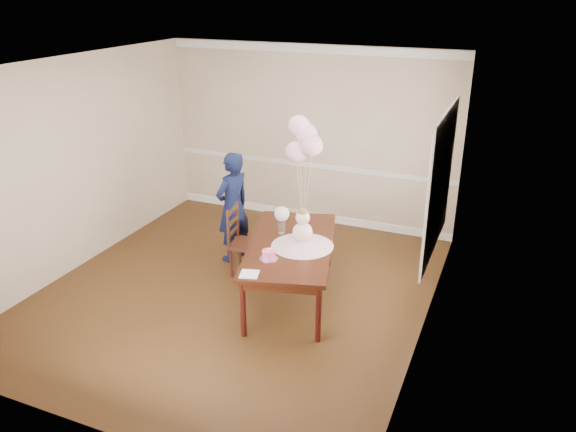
{
  "coord_description": "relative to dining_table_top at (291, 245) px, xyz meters",
  "views": [
    {
      "loc": [
        2.9,
        -5.28,
        3.5
      ],
      "look_at": [
        0.63,
        0.14,
        1.05
      ],
      "focal_mm": 35.0,
      "sensor_mm": 36.0,
      "label": 1
    }
  ],
  "objects": [
    {
      "name": "woman",
      "position": [
        -1.1,
        0.65,
        0.07
      ],
      "size": [
        0.52,
        0.63,
        1.5
      ],
      "primitive_type": "imported",
      "rotation": [
        0.0,
        0.0,
        -1.9
      ],
      "color": "black",
      "rests_on": "floor"
    },
    {
      "name": "balloon_b",
      "position": [
        0.06,
        0.51,
        1.06
      ],
      "size": [
        0.26,
        0.26,
        0.26
      ],
      "primitive_type": "sphere",
      "color": "#E09EBA",
      "rests_on": "balloon_ribbon_b"
    },
    {
      "name": "chair_leg_fl",
      "position": [
        -0.89,
        0.16,
        -0.49
      ],
      "size": [
        0.04,
        0.04,
        0.39
      ],
      "primitive_type": "cylinder",
      "rotation": [
        0.0,
        0.0,
        0.12
      ],
      "color": "#39120F",
      "rests_on": "floor"
    },
    {
      "name": "baseboard_trim",
      "position": [
        -0.66,
        2.34,
        -0.63
      ],
      "size": [
        4.5,
        0.02,
        0.12
      ],
      "primitive_type": "cube",
      "color": "white",
      "rests_on": "floor"
    },
    {
      "name": "balloon_ribbon_d",
      "position": [
        -0.1,
        0.57,
        0.57
      ],
      "size": [
        0.1,
        0.08,
        1.07
      ],
      "primitive_type": "cylinder",
      "rotation": [
        -0.09,
        -0.07,
        0.27
      ],
      "color": "silver",
      "rests_on": "balloon_weight"
    },
    {
      "name": "balloon_ribbon_b",
      "position": [
        0.01,
        0.52,
        0.48
      ],
      "size": [
        0.11,
        0.02,
        0.88
      ],
      "primitive_type": "cylinder",
      "rotation": [
        0.05,
        0.1,
        0.27
      ],
      "color": "white",
      "rests_on": "balloon_weight"
    },
    {
      "name": "cake_flower_b",
      "position": [
        -0.05,
        -0.43,
        0.14
      ],
      "size": [
        0.03,
        0.03,
        0.03
      ],
      "primitive_type": "sphere",
      "color": "white",
      "rests_on": "birthday_cake"
    },
    {
      "name": "table_apron",
      "position": [
        0.0,
        0.0,
        -0.07
      ],
      "size": [
        1.3,
        1.96,
        0.09
      ],
      "primitive_type": "cube",
      "rotation": [
        0.0,
        0.0,
        0.27
      ],
      "color": "black",
      "rests_on": "table_leg_fl"
    },
    {
      "name": "table_leg_fr",
      "position": [
        0.61,
        -0.73,
        -0.35
      ],
      "size": [
        0.08,
        0.08,
        0.66
      ],
      "primitive_type": "cylinder",
      "rotation": [
        0.0,
        0.0,
        0.27
      ],
      "color": "black",
      "rests_on": "floor"
    },
    {
      "name": "balloon_ribbon_a",
      "position": [
        -0.09,
        0.51,
        0.43
      ],
      "size": [
        0.08,
        0.03,
        0.79
      ],
      "primitive_type": "cylinder",
      "rotation": [
        0.0,
        -0.1,
        0.27
      ],
      "color": "white",
      "rests_on": "balloon_weight"
    },
    {
      "name": "roses_near",
      "position": [
        -0.21,
        0.24,
        0.27
      ],
      "size": [
        0.18,
        0.18,
        0.18
      ],
      "primitive_type": "sphere",
      "color": "beige",
      "rests_on": "rose_vase_near"
    },
    {
      "name": "wall_left",
      "position": [
        -2.91,
        -0.15,
        0.66
      ],
      "size": [
        0.02,
        5.0,
        2.7
      ],
      "primitive_type": "cube",
      "color": "tan",
      "rests_on": "floor"
    },
    {
      "name": "baby_skirt",
      "position": [
        0.15,
        -0.01,
        0.07
      ],
      "size": [
        0.88,
        0.88,
        0.09
      ],
      "primitive_type": "cone",
      "rotation": [
        0.0,
        0.0,
        0.27
      ],
      "color": "#D9A0B5",
      "rests_on": "dining_table_top"
    },
    {
      "name": "napkin",
      "position": [
        -0.11,
        -0.86,
        0.03
      ],
      "size": [
        0.23,
        0.23,
        0.01
      ],
      "primitive_type": "cube",
      "rotation": [
        0.0,
        0.0,
        0.27
      ],
      "color": "white",
      "rests_on": "dining_table_top"
    },
    {
      "name": "table_leg_fl",
      "position": [
        -0.15,
        -0.94,
        -0.35
      ],
      "size": [
        0.08,
        0.08,
        0.66
      ],
      "primitive_type": "cylinder",
      "rotation": [
        0.0,
        0.0,
        0.27
      ],
      "color": "black",
      "rests_on": "floor"
    },
    {
      "name": "wall_right",
      "position": [
        1.59,
        -0.15,
        0.66
      ],
      "size": [
        0.02,
        5.0,
        2.7
      ],
      "primitive_type": "cube",
      "color": "tan",
      "rests_on": "floor"
    },
    {
      "name": "crown_molding",
      "position": [
        -0.66,
        2.34,
        1.94
      ],
      "size": [
        4.5,
        0.02,
        0.12
      ],
      "primitive_type": "cube",
      "color": "white",
      "rests_on": "wall_back"
    },
    {
      "name": "rose_vase_near",
      "position": [
        -0.21,
        0.24,
        0.1
      ],
      "size": [
        0.12,
        0.12,
        0.15
      ],
      "primitive_type": "cylinder",
      "rotation": [
        0.0,
        0.0,
        0.27
      ],
      "color": "silver",
      "rests_on": "dining_table_top"
    },
    {
      "name": "baby_torso",
      "position": [
        0.15,
        -0.01,
        0.19
      ],
      "size": [
        0.23,
        0.23,
        0.23
      ],
      "primitive_type": "sphere",
      "color": "#FFA1C6",
      "rests_on": "baby_skirt"
    },
    {
      "name": "cake_platter",
      "position": [
        -0.07,
        -0.46,
        0.03
      ],
      "size": [
        0.26,
        0.26,
        0.01
      ],
      "primitive_type": "cylinder",
      "rotation": [
        0.0,
        0.0,
        0.27
      ],
      "color": "silver",
      "rests_on": "dining_table_top"
    },
    {
      "name": "balloon_ribbon_c",
      "position": [
        -0.05,
        0.57,
        0.52
      ],
      "size": [
        0.01,
        0.09,
        0.98
      ],
      "primitive_type": "cylinder",
      "rotation": [
        -0.09,
        0.02,
        0.27
      ],
      "color": "silver",
      "rests_on": "balloon_weight"
    },
    {
      "name": "balloon_weight",
      "position": [
        -0.05,
        0.53,
        0.03
      ],
      "size": [
        0.05,
        0.05,
        0.02
      ],
      "primitive_type": "cylinder",
      "rotation": [
        0.0,
        0.0,
        0.27
      ],
      "color": "#BCBDC1",
      "rests_on": "dining_table_top"
    },
    {
      "name": "window_blinds",
      "position": [
        1.55,
        0.35,
        0.86
      ],
      "size": [
        0.01,
        1.5,
        1.4
      ],
      "primitive_type": "cube",
      "color": "white",
      "rests_on": "wall_right"
    },
    {
      "name": "dining_chair_seat",
      "position": [
        -0.75,
        0.34,
        -0.28
      ],
      "size": [
        0.44,
        0.44,
        0.05
      ],
      "primitive_type": "cube",
      "rotation": [
        0.0,
        0.0,
        0.12
      ],
      "color": "#37180F",
      "rests_on": "chair_leg_fl"
    },
    {
      "name": "chair_slat_top",
      "position": [
        -0.93,
        0.32,
        0.16
      ],
      "size": [
        0.07,
        0.36,
        0.05
      ],
      "primitive_type": "cube",
      "rotation": [
        0.0,
        0.0,
        0.12
      ],
      "color": "#381F0F",
      "rests_on": "dining_chair_seat"
    },
    {
      "name": "balloon_a",
      "position": [
        -0.14,
        0.5,
        0.97
      ],
      "size": [
        0.26,
        0.26,
        0.26
      ],
      "primitive_type": "sphere",
      "color": "#E09EB4",
      "rests_on": "balloon_ribbon_a"
    },
    {
      "name": "chair_slat_low",
      "position": [
        -0.93,
        0.32,
        -0.13
      ],
      "size": [
        0.07,
        0.36,
        0.05
      ],
      "primitive_type": "cube",
      "rotation": [
        0.0,
        0.0,
        0.12
      ],
      "color": "#351C0E",
      "rests_on": "dining_chair_seat"
    },
    {
      "name": "balloon_c",
      "position": [
        -0.05,
        0.62,
        1.16
      ],
      "size": [
        0.26,
        0.26,
        0.26
      ],
      "primitive_type": "sphere",
      "color": "#F6AEC3",
      "rests_on": "balloon_ribbon_c"
    },
    {
      "name": "chair_leg_fr",
      "position": [
        -0.57,
        0.2,
        -0.49
      ],
      "size": [
        0.04,
        0.04,
        0.39
      ],
      "primitive_type": "cylinder",
      "rotation": [
        0.0,
        0.0,
        0.12
      ],
      "color": "#34110E",
      "rests_on": "floor"
    },
    {
      "name": "cake_flower_a",
      "position": [
        -0.07,
        -0.46,
        0.14
      ],
      "size": [
        0.03,
        0.03,
        0.03
      ],
      "primitive_type": "sphere",
      "color": "white",
      "rests_on": "birthday_cake"
    },
    {
      "name": "chair_back_post_l",
      "position": [
        -0.91,
        0.16,
        -0.02
      ],
      "size": [
        0.04,
        0.04,
        0.5
      ],
      "primitive_type": "cylinder",
      "rotation": [
        0.0,
        0.0,
        0.12
      ],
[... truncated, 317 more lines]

